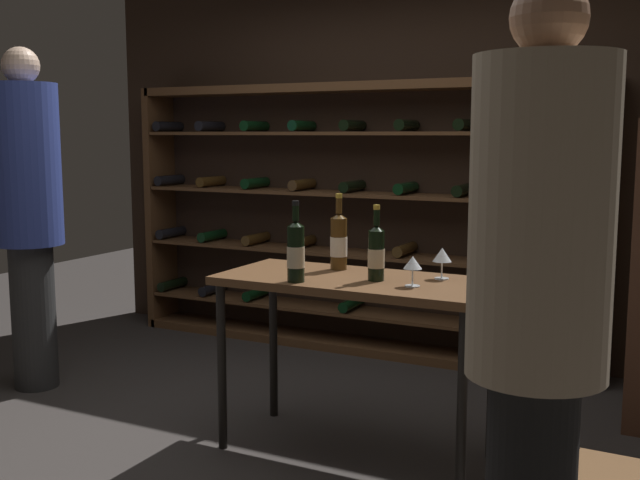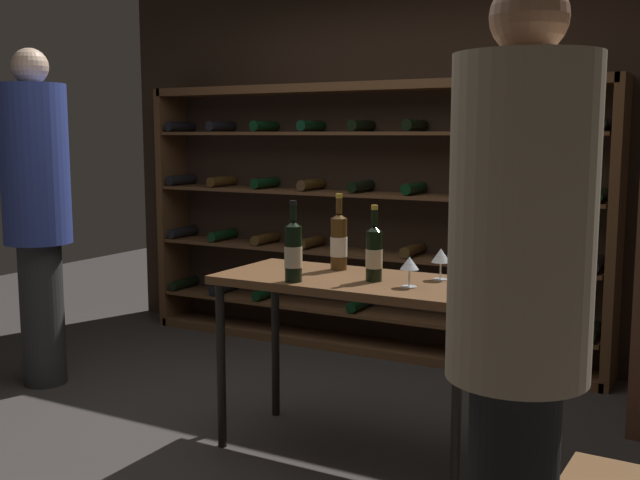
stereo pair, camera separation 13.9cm
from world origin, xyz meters
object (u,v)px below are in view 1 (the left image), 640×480
Objects in this scene: wine_bottle_gold_foil at (296,251)px; wine_bottle_amber_reserve at (339,241)px; person_bystander_red_print at (538,292)px; wine_bottle_red_label at (376,253)px; wine_glass_stemmed_right at (413,264)px; tasting_table at (356,297)px; person_bystander_dark_jacket at (28,202)px; wine_glass_stemmed_left at (442,256)px; wine_rack at (351,218)px.

wine_bottle_amber_reserve is at bearing 84.73° from wine_bottle_gold_foil.
person_bystander_red_print is 1.39m from wine_bottle_red_label.
wine_bottle_amber_reserve is at bearing 153.10° from wine_glass_stemmed_right.
tasting_table is 0.38m from wine_bottle_gold_foil.
wine_bottle_red_label is at bearing -33.61° from wine_bottle_amber_reserve.
person_bystander_red_print is 5.15× the size of wine_bottle_amber_reserve.
wine_bottle_gold_foil is (-1.25, 0.83, -0.08)m from person_bystander_red_print.
wine_bottle_amber_reserve is (1.98, 0.15, -0.13)m from person_bystander_dark_jacket.
wine_bottle_gold_foil reaches higher than wine_bottle_red_label.
wine_glass_stemmed_left is (2.52, 0.14, -0.16)m from person_bystander_dark_jacket.
wine_bottle_amber_reserve is at bearing 135.65° from tasting_table.
tasting_table is at bearing 9.17° from person_bystander_dark_jacket.
tasting_table is 3.49× the size of wine_bottle_gold_foil.
wine_bottle_amber_reserve is (-1.21, 1.21, -0.08)m from person_bystander_red_print.
wine_bottle_gold_foil is 1.06× the size of wine_bottle_red_label.
wine_rack is at bearing 107.18° from wine_bottle_gold_foil.
wine_rack is 1.76× the size of person_bystander_red_print.
wine_glass_stemmed_left is (0.37, 0.15, 0.20)m from tasting_table.
person_bystander_dark_jacket reaches higher than wine_bottle_gold_foil.
wine_bottle_gold_foil is at bearing 2.80° from person_bystander_dark_jacket.
tasting_table is 0.33m from wine_bottle_amber_reserve.
wine_rack is at bearing 115.36° from tasting_table.
wine_bottle_gold_foil is 0.38m from wine_bottle_amber_reserve.
wine_bottle_gold_foil is at bearing -133.37° from tasting_table.
person_bystander_red_print reaches higher than wine_glass_stemmed_left.
person_bystander_dark_jacket reaches higher than tasting_table.
wine_rack is 1.60m from wine_bottle_amber_reserve.
person_bystander_red_print is 1.72m from wine_bottle_amber_reserve.
person_bystander_red_print is (1.04, -1.05, 0.32)m from tasting_table.
person_bystander_red_print is at bearing -47.73° from wine_bottle_red_label.
wine_rack is 2.65× the size of tasting_table.
wine_rack is at bearing 59.49° from person_bystander_dark_jacket.
wine_glass_stemmed_left is at bearing 75.33° from wine_glass_stemmed_right.
person_bystander_dark_jacket is at bearing 177.89° from wine_glass_stemmed_right.
person_bystander_dark_jacket is at bearing -175.57° from wine_bottle_amber_reserve.
person_bystander_red_print is 3.36m from person_bystander_dark_jacket.
wine_bottle_red_label is at bearing -146.21° from wine_glass_stemmed_left.
person_bystander_red_print is 0.96× the size of person_bystander_dark_jacket.
person_bystander_red_print is at bearing -44.99° from wine_bottle_amber_reserve.
wine_glass_stemmed_right is (0.31, -0.08, 0.20)m from tasting_table.
wine_bottle_gold_foil reaches higher than tasting_table.
tasting_table is at bearing 46.63° from wine_bottle_gold_foil.
wine_bottle_amber_reserve is 2.57× the size of wine_glass_stemmed_left.
person_bystander_dark_jacket reaches higher than wine_glass_stemmed_right.
wine_rack is 1.88m from wine_glass_stemmed_left.
wine_bottle_gold_foil is at bearing -95.27° from wine_bottle_amber_reserve.
wine_bottle_red_label is at bearing -61.85° from wine_rack.
person_bystander_dark_jacket is 5.46× the size of wine_bottle_gold_foil.
wine_rack is 25.18× the size of wine_glass_stemmed_right.
wine_glass_stemmed_left is at bearing -1.36° from wine_bottle_amber_reserve.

